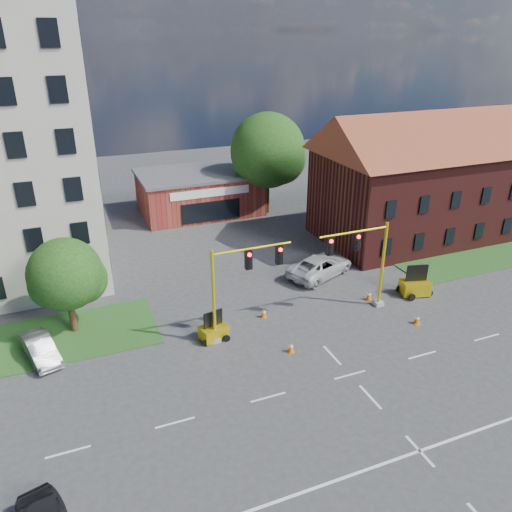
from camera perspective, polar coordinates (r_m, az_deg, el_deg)
name	(u,v)px	position (r m, az deg, el deg)	size (l,w,h in m)	color
ground	(350,375)	(29.24, 10.69, -13.20)	(120.00, 120.00, 0.00)	#3B3B3D
grass_verge_ne	(478,261)	(45.66, 24.03, -0.52)	(14.00, 4.00, 0.08)	#275B22
lane_markings	(381,409)	(27.37, 14.13, -16.60)	(60.00, 36.00, 0.01)	white
brick_shop	(199,192)	(53.17, -6.49, 7.30)	(12.40, 8.40, 4.30)	maroon
townhouse_row	(432,172)	(48.53, 19.46, 9.04)	(21.00, 11.00, 11.50)	#4B1816
tree_large	(271,153)	(51.69, 1.71, 11.71)	(7.97, 7.59, 10.38)	#3C2716
tree_nw_front	(70,276)	(32.69, -20.52, -2.12)	(4.73, 4.51, 6.33)	#3C2716
signal_mast_west	(239,281)	(29.99, -1.92, -2.84)	(5.30, 0.60, 6.20)	gray
signal_mast_east	(363,258)	(33.66, 12.13, -0.24)	(5.30, 0.60, 6.20)	gray
trailer_west	(214,331)	(31.47, -4.87, -8.51)	(1.88, 1.48, 1.89)	yellow
trailer_east	(415,286)	(38.07, 17.72, -3.27)	(2.27, 1.81, 2.26)	yellow
cone_a	(291,347)	(30.39, 4.02, -10.36)	(0.40, 0.40, 0.70)	orange
cone_b	(264,313)	(33.67, 0.90, -6.53)	(0.40, 0.40, 0.70)	orange
cone_c	(417,319)	(34.63, 17.94, -6.91)	(0.40, 0.40, 0.70)	orange
cone_d	(369,295)	(36.69, 12.79, -4.41)	(0.40, 0.40, 0.70)	orange
pickup_white	(320,266)	(39.34, 7.35, -1.14)	(2.71, 5.87, 1.63)	silver
sedan_silver_front	(40,349)	(32.19, -23.43, -9.73)	(1.39, 4.00, 1.32)	#95979B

